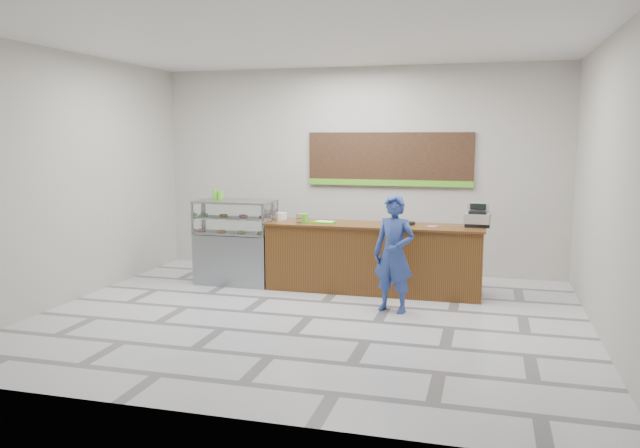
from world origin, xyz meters
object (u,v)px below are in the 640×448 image
(display_case, at_px, (236,241))
(serving_tray, at_px, (324,222))
(sales_counter, at_px, (373,258))
(customer, at_px, (394,254))
(cash_register, at_px, (478,218))

(display_case, bearing_deg, serving_tray, -0.79)
(sales_counter, bearing_deg, display_case, -180.00)
(display_case, bearing_deg, sales_counter, 0.00)
(sales_counter, relative_size, customer, 2.07)
(display_case, bearing_deg, customer, -20.29)
(display_case, bearing_deg, cash_register, 2.76)
(serving_tray, bearing_deg, display_case, -178.30)
(display_case, distance_m, cash_register, 3.76)
(cash_register, height_order, customer, customer)
(display_case, xyz_separation_m, serving_tray, (1.46, -0.02, 0.36))
(sales_counter, distance_m, customer, 1.12)
(serving_tray, bearing_deg, cash_register, 7.54)
(customer, bearing_deg, display_case, 175.82)
(serving_tray, relative_size, customer, 0.22)
(display_case, relative_size, customer, 0.85)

